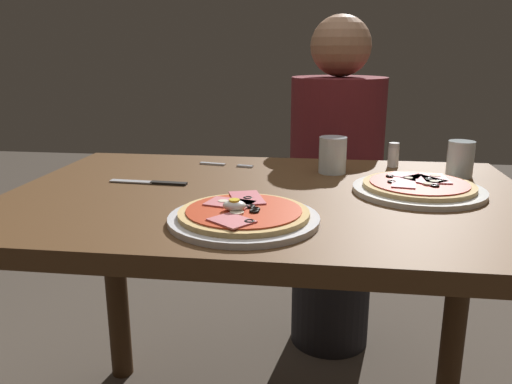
% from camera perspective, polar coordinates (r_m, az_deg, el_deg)
% --- Properties ---
extents(dining_table, '(1.19, 0.79, 0.75)m').
position_cam_1_polar(dining_table, '(1.21, 1.30, -5.63)').
color(dining_table, brown).
rests_on(dining_table, ground).
extents(pizza_foreground, '(0.29, 0.29, 0.05)m').
position_cam_1_polar(pizza_foreground, '(0.97, -1.39, -2.66)').
color(pizza_foreground, white).
rests_on(pizza_foreground, dining_table).
extents(pizza_across_left, '(0.30, 0.30, 0.03)m').
position_cam_1_polar(pizza_across_left, '(1.22, 17.60, 0.47)').
color(pizza_across_left, white).
rests_on(pizza_across_left, dining_table).
extents(water_glass_near, '(0.07, 0.07, 0.09)m').
position_cam_1_polar(water_glass_near, '(1.41, 21.71, 3.18)').
color(water_glass_near, silver).
rests_on(water_glass_near, dining_table).
extents(water_glass_far, '(0.07, 0.07, 0.10)m').
position_cam_1_polar(water_glass_far, '(1.37, 8.49, 3.81)').
color(water_glass_far, silver).
rests_on(water_glass_far, dining_table).
extents(fork, '(0.16, 0.04, 0.00)m').
position_cam_1_polar(fork, '(1.45, -3.80, 3.07)').
color(fork, silver).
rests_on(fork, dining_table).
extents(knife, '(0.20, 0.03, 0.01)m').
position_cam_1_polar(knife, '(1.27, -11.29, 1.05)').
color(knife, silver).
rests_on(knife, dining_table).
extents(salt_shaker, '(0.03, 0.03, 0.07)m').
position_cam_1_polar(salt_shaker, '(1.48, 15.01, 3.99)').
color(salt_shaker, white).
rests_on(salt_shaker, dining_table).
extents(diner_person, '(0.32, 0.32, 1.18)m').
position_cam_1_polar(diner_person, '(1.84, 8.70, -0.65)').
color(diner_person, black).
rests_on(diner_person, ground).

